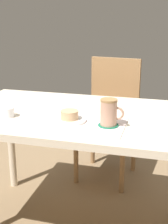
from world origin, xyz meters
TOP-DOWN VIEW (x-y plane):
  - dining_table at (0.00, 0.00)m, footprint 1.39×0.77m
  - wooden_chair at (0.00, 0.72)m, footprint 0.47×0.47m
  - placemat at (0.03, -0.17)m, footprint 0.41×0.30m
  - pastry_plate at (-0.04, -0.15)m, footprint 0.16×0.16m
  - pastry at (-0.04, -0.15)m, footprint 0.09×0.09m
  - coffee_coaster at (0.15, -0.16)m, footprint 0.10×0.10m
  - coffee_mug at (0.16, -0.16)m, footprint 0.11×0.08m
  - paper_napkin at (0.40, -0.08)m, footprint 0.15×0.15m
  - sugar_bowl at (-0.37, -0.16)m, footprint 0.07×0.07m

SIDE VIEW (x-z plane):
  - wooden_chair at x=0.00m, z-range 0.05..0.95m
  - dining_table at x=0.00m, z-range 0.29..1.01m
  - placemat at x=0.03m, z-range 0.72..0.73m
  - paper_napkin at x=0.40m, z-range 0.72..0.73m
  - coffee_coaster at x=0.15m, z-range 0.73..0.73m
  - pastry_plate at x=-0.04m, z-range 0.73..0.74m
  - sugar_bowl at x=-0.37m, z-range 0.72..0.77m
  - pastry at x=-0.04m, z-range 0.74..0.78m
  - coffee_mug at x=0.16m, z-range 0.73..0.85m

